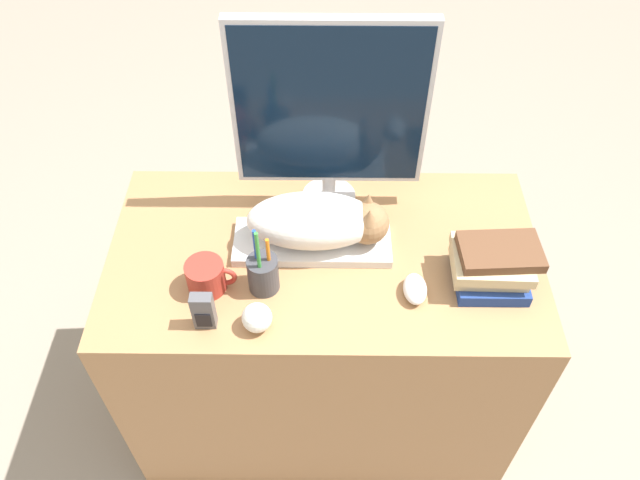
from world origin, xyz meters
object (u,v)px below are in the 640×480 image
keyboard (314,242)px  book_stack (494,265)px  pen_cup (265,273)px  baseball (259,318)px  monitor (332,111)px  computer_mouse (417,289)px  phone (206,311)px  coffee_mug (209,277)px  cat (323,221)px

keyboard → book_stack: 0.45m
pen_cup → baseball: pen_cup is taller
monitor → pen_cup: size_ratio=2.56×
computer_mouse → pen_cup: (-0.36, 0.02, 0.03)m
pen_cup → phone: size_ratio=2.01×
coffee_mug → phone: (0.01, -0.11, 0.01)m
cat → coffee_mug: (-0.27, -0.14, -0.05)m
coffee_mug → book_stack: size_ratio=0.59×
pen_cup → baseball: (-0.01, -0.12, -0.02)m
computer_mouse → baseball: bearing=-165.4°
keyboard → baseball: bearing=-115.8°
pen_cup → book_stack: size_ratio=1.02×
cat → monitor: 0.27m
cat → pen_cup: 0.20m
phone → cat: bearing=43.0°
cat → computer_mouse: (0.22, -0.15, -0.07)m
computer_mouse → coffee_mug: 0.50m
coffee_mug → book_stack: bearing=2.5°
computer_mouse → keyboard: bearing=148.0°
computer_mouse → book_stack: size_ratio=0.44×
keyboard → pen_cup: 0.18m
monitor → baseball: (-0.16, -0.42, -0.26)m
keyboard → phone: bearing=-134.4°
coffee_mug → baseball: (0.13, -0.11, -0.01)m
monitor → keyboard: bearing=-104.1°
pen_cup → baseball: size_ratio=3.01×
monitor → computer_mouse: (0.21, -0.32, -0.28)m
monitor → book_stack: monitor is taller
keyboard → coffee_mug: (-0.25, -0.14, 0.03)m
baseball → phone: bearing=177.7°
pen_cup → book_stack: bearing=2.8°
coffee_mug → pen_cup: size_ratio=0.58×
computer_mouse → coffee_mug: size_ratio=0.74×
keyboard → cat: bearing=0.0°
keyboard → monitor: monitor is taller
coffee_mug → book_stack: book_stack is taller
cat → pen_cup: size_ratio=1.68×
cat → monitor: monitor is taller
coffee_mug → keyboard: bearing=28.9°
book_stack → pen_cup: bearing=-177.2°
monitor → computer_mouse: bearing=-57.4°
book_stack → keyboard: bearing=165.9°
baseball → book_stack: book_stack is taller
baseball → phone: 0.12m
monitor → baseball: size_ratio=7.71×
coffee_mug → baseball: bearing=-41.4°
keyboard → computer_mouse: computer_mouse is taller
monitor → coffee_mug: bearing=-133.8°
keyboard → pen_cup: size_ratio=1.90×
cat → computer_mouse: size_ratio=3.92×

